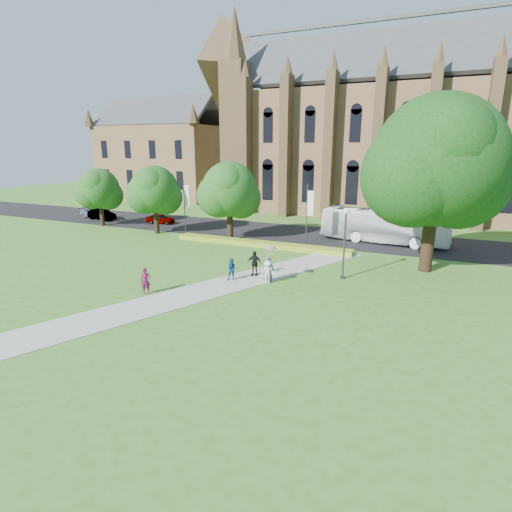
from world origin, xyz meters
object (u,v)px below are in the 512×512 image
at_px(streetlamp, 345,235).
at_px(car_0, 160,219).
at_px(large_tree, 437,161).
at_px(car_1, 102,214).
at_px(tour_coach, 384,226).
at_px(pedestrian_0, 146,281).
at_px(car_2, 94,213).

height_order(streetlamp, car_0, streetlamp).
relative_size(large_tree, car_1, 2.97).
distance_m(tour_coach, car_1, 35.95).
bearing_deg(tour_coach, car_1, 98.17).
relative_size(tour_coach, pedestrian_0, 7.19).
distance_m(large_tree, car_2, 43.66).
xyz_separation_m(tour_coach, car_1, (-35.90, -1.56, -1.00)).
relative_size(tour_coach, car_0, 3.44).
bearing_deg(car_0, pedestrian_0, -153.83).
relative_size(streetlamp, pedestrian_0, 3.02).
distance_m(streetlamp, car_0, 28.79).
distance_m(car_1, car_2, 2.27).
bearing_deg(car_2, car_1, -103.18).
height_order(tour_coach, pedestrian_0, tour_coach).
xyz_separation_m(car_0, car_2, (-10.95, -0.12, 0.04)).
height_order(large_tree, pedestrian_0, large_tree).
distance_m(streetlamp, tour_coach, 13.29).
bearing_deg(pedestrian_0, large_tree, 7.64).
relative_size(car_2, pedestrian_0, 2.62).
height_order(car_1, pedestrian_0, pedestrian_0).
xyz_separation_m(tour_coach, car_2, (-38.02, -0.75, -1.08)).
bearing_deg(streetlamp, pedestrian_0, -142.76).
distance_m(large_tree, car_1, 41.45).
height_order(tour_coach, car_2, tour_coach).
relative_size(car_0, pedestrian_0, 2.09).
bearing_deg(tour_coach, car_2, 96.82).
height_order(tour_coach, car_1, tour_coach).
height_order(streetlamp, tour_coach, streetlamp).
bearing_deg(car_1, car_2, 81.07).
distance_m(large_tree, pedestrian_0, 22.40).
relative_size(large_tree, tour_coach, 1.06).
bearing_deg(car_0, tour_coach, -97.39).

